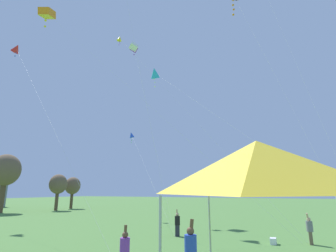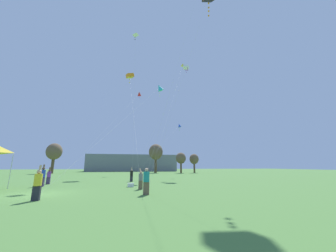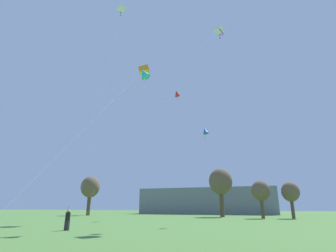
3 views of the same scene
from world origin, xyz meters
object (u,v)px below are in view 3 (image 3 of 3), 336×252
Objects in this scene: kite_white_box_6 at (219,30)px; kite_white_delta_7 at (121,10)px; kite_blue_diamond_3 at (205,131)px; kite_yellow_diamond_4 at (222,29)px; kite_red_diamond_1 at (177,93)px; person_black_shirt at (68,219)px; kite_orange_box_0 at (144,70)px; kite_cyan_diamond_2 at (144,73)px.

kite_white_box_6 is 12.83m from kite_white_delta_7.
kite_white_box_6 reaches higher than kite_blue_diamond_3.
kite_yellow_diamond_4 is 1.00× the size of kite_white_delta_7.
kite_red_diamond_1 is at bearing 136.02° from kite_yellow_diamond_4.
person_black_shirt is at bearing -88.57° from kite_white_delta_7.
kite_orange_box_0 is at bearing 54.53° from person_black_shirt.
kite_yellow_diamond_4 is at bearing 12.15° from person_black_shirt.
person_black_shirt is 30.75m from kite_yellow_diamond_4.
kite_cyan_diamond_2 is 1.67× the size of kite_blue_diamond_3.
kite_cyan_diamond_2 is at bearing -130.80° from kite_blue_diamond_3.
kite_white_delta_7 is (-4.38, 1.96, 10.79)m from kite_cyan_diamond_2.
kite_blue_diamond_3 is at bearing 22.19° from kite_white_delta_7.
kite_cyan_diamond_2 is 13.33m from kite_white_box_6.
kite_yellow_diamond_4 reaches higher than kite_orange_box_0.
kite_white_box_6 is at bearing 6.47° from person_black_shirt.
kite_yellow_diamond_4 is at bearing -3.98° from kite_orange_box_0.
kite_orange_box_0 is at bearing 164.00° from kite_white_box_6.
kite_yellow_diamond_4 is at bearing 88.02° from kite_white_box_6.
kite_cyan_diamond_2 is 9.18m from kite_blue_diamond_3.
kite_orange_box_0 reaches higher than kite_red_diamond_1.
kite_cyan_diamond_2 is at bearing -125.96° from kite_yellow_diamond_4.
kite_orange_box_0 is 2.29× the size of kite_blue_diamond_3.
kite_yellow_diamond_4 reaches higher than kite_red_diamond_1.
kite_white_box_6 is at bearing 35.19° from kite_blue_diamond_3.
person_black_shirt is 0.07× the size of kite_white_delta_7.
kite_red_diamond_1 reaches higher than kite_cyan_diamond_2.
kite_white_delta_7 reaches higher than person_black_shirt.
person_black_shirt is 27.82m from kite_white_box_6.
person_black_shirt is at bearing -135.45° from kite_cyan_diamond_2.
kite_white_box_6 is (2.11, 1.49, 13.74)m from kite_blue_diamond_3.
kite_white_box_6 is at bearing -16.00° from kite_orange_box_0.
kite_yellow_diamond_4 is at bearing -43.98° from kite_red_diamond_1.
kite_red_diamond_1 is 1.47× the size of kite_cyan_diamond_2.
kite_yellow_diamond_4 reaches higher than kite_cyan_diamond_2.
kite_yellow_diamond_4 is 1.08× the size of kite_white_box_6.
kite_white_delta_7 is (-11.57, -7.95, 0.01)m from kite_yellow_diamond_4.
kite_red_diamond_1 is 2.45× the size of kite_blue_diamond_3.
kite_white_delta_7 is at bearing -157.81° from kite_blue_diamond_3.
kite_blue_diamond_3 is (7.44, -13.43, -11.34)m from kite_red_diamond_1.
kite_yellow_diamond_4 reaches higher than kite_blue_diamond_3.
kite_orange_box_0 is 13.82m from kite_cyan_diamond_2.
kite_white_delta_7 is (-1.92, -17.25, 4.55)m from kite_red_diamond_1.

